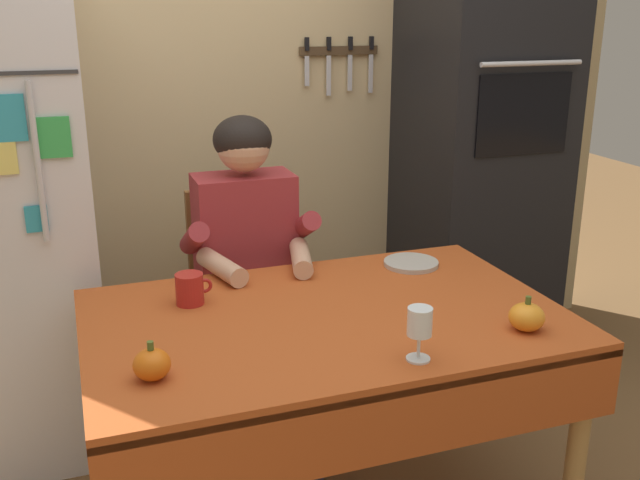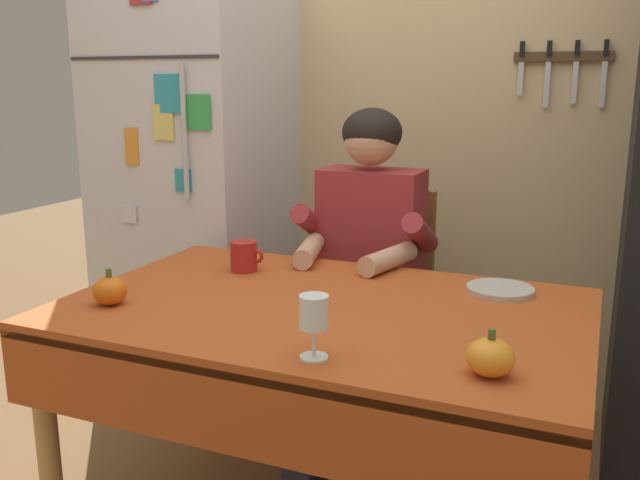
% 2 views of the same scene
% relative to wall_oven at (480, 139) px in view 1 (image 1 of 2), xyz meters
% --- Properties ---
extents(back_wall_assembly, '(3.70, 0.13, 2.60)m').
position_rel_wall_oven_xyz_m(back_wall_assembly, '(-1.00, 0.35, 0.25)').
color(back_wall_assembly, '#D1B784').
rests_on(back_wall_assembly, ground).
extents(wall_oven, '(0.60, 0.64, 2.10)m').
position_rel_wall_oven_xyz_m(wall_oven, '(0.00, 0.00, 0.00)').
color(wall_oven, black).
rests_on(wall_oven, ground).
extents(dining_table, '(1.40, 0.90, 0.74)m').
position_rel_wall_oven_xyz_m(dining_table, '(-1.05, -0.92, -0.39)').
color(dining_table, tan).
rests_on(dining_table, ground).
extents(chair_behind_person, '(0.40, 0.40, 0.93)m').
position_rel_wall_oven_xyz_m(chair_behind_person, '(-1.13, -0.13, -0.54)').
color(chair_behind_person, brown).
rests_on(chair_behind_person, ground).
extents(seated_person, '(0.47, 0.55, 1.25)m').
position_rel_wall_oven_xyz_m(seated_person, '(-1.13, -0.32, -0.31)').
color(seated_person, '#38384C').
rests_on(seated_person, ground).
extents(coffee_mug, '(0.11, 0.09, 0.10)m').
position_rel_wall_oven_xyz_m(coffee_mug, '(-1.41, -0.69, -0.26)').
color(coffee_mug, '#B2231E').
rests_on(coffee_mug, dining_table).
extents(wine_glass, '(0.06, 0.06, 0.14)m').
position_rel_wall_oven_xyz_m(wine_glass, '(-0.92, -1.25, -0.21)').
color(wine_glass, white).
rests_on(wine_glass, dining_table).
extents(pumpkin_large, '(0.10, 0.10, 0.10)m').
position_rel_wall_oven_xyz_m(pumpkin_large, '(-0.56, -1.19, -0.27)').
color(pumpkin_large, orange).
rests_on(pumpkin_large, dining_table).
extents(pumpkin_medium, '(0.09, 0.09, 0.10)m').
position_rel_wall_oven_xyz_m(pumpkin_medium, '(-1.58, -1.13, -0.27)').
color(pumpkin_medium, orange).
rests_on(pumpkin_medium, dining_table).
extents(serving_tray, '(0.19, 0.19, 0.02)m').
position_rel_wall_oven_xyz_m(serving_tray, '(-0.62, -0.60, -0.30)').
color(serving_tray, '#B7B2A8').
rests_on(serving_tray, dining_table).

